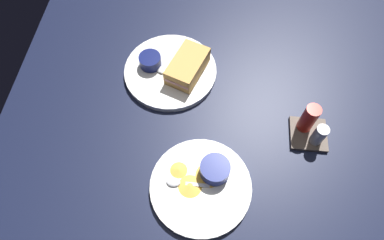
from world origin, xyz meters
TOP-DOWN VIEW (x-y plane):
  - ground_plane at (0.00, 0.00)cm, footprint 110.00×110.00cm
  - plate_sandwich_main at (-8.95, -12.67)cm, footprint 25.34×25.34cm
  - sandwich_half_near at (-8.71, -7.86)cm, footprint 14.88×11.73cm
  - ramekin_dark_sauce at (-10.12, -18.25)cm, footprint 6.03×6.03cm
  - spoon_by_dark_ramekin at (-7.61, -13.84)cm, footprint 6.19×9.30cm
  - plate_chips_companion at (22.89, -1.61)cm, footprint 23.28×23.28cm
  - ramekin_light_gravy at (19.40, 1.30)cm, footprint 6.93×6.93cm
  - spoon_by_gravy_ramekin at (22.84, -6.54)cm, footprint 2.23×9.86cm
  - plantain_chip_scatter at (21.26, -2.70)cm, footprint 9.64×13.22cm
  - condiment_caddy at (6.41, 23.77)cm, footprint 9.00×9.00cm

SIDE VIEW (x-z plane):
  - ground_plane at x=0.00cm, z-range -3.00..0.00cm
  - plate_sandwich_main at x=-8.95cm, z-range 0.00..1.60cm
  - plate_chips_companion at x=22.89cm, z-range 0.00..1.60cm
  - plantain_chip_scatter at x=21.26cm, z-range 1.60..2.20cm
  - spoon_by_dark_ramekin at x=-7.61cm, z-range 1.56..2.36cm
  - spoon_by_gravy_ramekin at x=22.84cm, z-range 1.56..2.36cm
  - ramekin_dark_sauce at x=-10.12cm, z-range 1.73..4.94cm
  - condiment_caddy at x=6.41cm, z-range -1.34..8.16cm
  - ramekin_light_gravy at x=19.40cm, z-range 1.74..5.24cm
  - sandwich_half_near at x=-8.71cm, z-range 1.60..6.40cm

